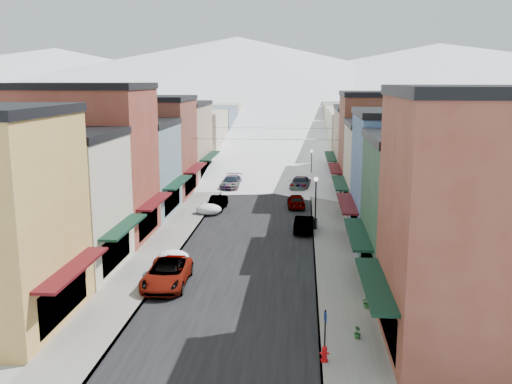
% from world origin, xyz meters
% --- Properties ---
extents(ground, '(600.00, 600.00, 0.00)m').
position_xyz_m(ground, '(0.00, 0.00, 0.00)').
color(ground, gray).
rests_on(ground, ground).
extents(road, '(10.00, 160.00, 0.01)m').
position_xyz_m(road, '(0.00, 60.00, 0.01)').
color(road, black).
rests_on(road, ground).
extents(sidewalk_left, '(3.20, 160.00, 0.15)m').
position_xyz_m(sidewalk_left, '(-6.60, 60.00, 0.07)').
color(sidewalk_left, gray).
rests_on(sidewalk_left, ground).
extents(sidewalk_right, '(3.20, 160.00, 0.15)m').
position_xyz_m(sidewalk_right, '(6.60, 60.00, 0.07)').
color(sidewalk_right, gray).
rests_on(sidewalk_right, ground).
extents(curb_left, '(0.10, 160.00, 0.15)m').
position_xyz_m(curb_left, '(-5.05, 60.00, 0.07)').
color(curb_left, slate).
rests_on(curb_left, ground).
extents(curb_right, '(0.10, 160.00, 0.15)m').
position_xyz_m(curb_right, '(5.05, 60.00, 0.07)').
color(curb_right, slate).
rests_on(curb_right, ground).
extents(bldg_l_cream, '(11.30, 8.20, 9.50)m').
position_xyz_m(bldg_l_cream, '(-13.19, 12.50, 4.76)').
color(bldg_l_cream, beige).
rests_on(bldg_l_cream, ground).
extents(bldg_l_brick_near, '(12.30, 8.20, 12.50)m').
position_xyz_m(bldg_l_brick_near, '(-13.69, 20.50, 6.26)').
color(bldg_l_brick_near, brown).
rests_on(bldg_l_brick_near, ground).
extents(bldg_l_grayblue, '(11.30, 9.20, 9.00)m').
position_xyz_m(bldg_l_grayblue, '(-13.19, 29.00, 4.51)').
color(bldg_l_grayblue, slate).
rests_on(bldg_l_grayblue, ground).
extents(bldg_l_brick_far, '(13.30, 9.20, 11.00)m').
position_xyz_m(bldg_l_brick_far, '(-14.19, 38.00, 5.51)').
color(bldg_l_brick_far, brown).
rests_on(bldg_l_brick_far, ground).
extents(bldg_l_tan, '(11.30, 11.20, 10.00)m').
position_xyz_m(bldg_l_tan, '(-13.19, 48.00, 5.01)').
color(bldg_l_tan, tan).
rests_on(bldg_l_tan, ground).
extents(bldg_r_green, '(11.30, 9.20, 9.50)m').
position_xyz_m(bldg_r_green, '(13.19, 12.00, 4.76)').
color(bldg_r_green, '#21462E').
rests_on(bldg_r_green, ground).
extents(bldg_r_blue, '(11.30, 9.20, 10.50)m').
position_xyz_m(bldg_r_blue, '(13.19, 21.00, 5.26)').
color(bldg_r_blue, '#416393').
rests_on(bldg_r_blue, ground).
extents(bldg_r_cream, '(12.30, 9.20, 9.00)m').
position_xyz_m(bldg_r_cream, '(13.69, 30.00, 4.51)').
color(bldg_r_cream, beige).
rests_on(bldg_r_cream, ground).
extents(bldg_r_brick_far, '(13.30, 9.20, 11.50)m').
position_xyz_m(bldg_r_brick_far, '(14.19, 39.00, 5.76)').
color(bldg_r_brick_far, brown).
rests_on(bldg_r_brick_far, ground).
extents(bldg_r_tan, '(11.30, 11.20, 9.50)m').
position_xyz_m(bldg_r_tan, '(13.19, 49.00, 4.76)').
color(bldg_r_tan, '#967A62').
rests_on(bldg_r_tan, ground).
extents(distant_blocks, '(34.00, 55.00, 8.00)m').
position_xyz_m(distant_blocks, '(0.00, 83.00, 4.00)').
color(distant_blocks, gray).
rests_on(distant_blocks, ground).
extents(mountain_ridge, '(670.00, 340.00, 34.00)m').
position_xyz_m(mountain_ridge, '(-19.47, 277.18, 14.36)').
color(mountain_ridge, silver).
rests_on(mountain_ridge, ground).
extents(overhead_cables, '(16.40, 15.04, 0.04)m').
position_xyz_m(overhead_cables, '(0.00, 47.50, 6.20)').
color(overhead_cables, black).
rests_on(overhead_cables, ground).
extents(car_white_suv, '(2.78, 5.71, 1.56)m').
position_xyz_m(car_white_suv, '(-4.30, 10.33, 0.78)').
color(car_white_suv, '#B9B9BB').
rests_on(car_white_suv, ground).
extents(car_silver_sedan, '(1.92, 4.70, 1.59)m').
position_xyz_m(car_silver_sedan, '(-4.30, 10.86, 0.80)').
color(car_silver_sedan, '#9A9CA1').
rests_on(car_silver_sedan, ground).
extents(car_dark_hatch, '(1.64, 4.20, 1.36)m').
position_xyz_m(car_dark_hatch, '(-4.30, 31.66, 0.68)').
color(car_dark_hatch, black).
rests_on(car_dark_hatch, ground).
extents(car_silver_wagon, '(2.32, 5.36, 1.53)m').
position_xyz_m(car_silver_wagon, '(-4.30, 42.86, 0.77)').
color(car_silver_wagon, '#97999F').
rests_on(car_silver_wagon, ground).
extents(car_green_sedan, '(1.81, 4.41, 1.42)m').
position_xyz_m(car_green_sedan, '(4.30, 23.97, 0.71)').
color(car_green_sedan, black).
rests_on(car_green_sedan, ground).
extents(car_gray_suv, '(1.96, 4.30, 1.43)m').
position_xyz_m(car_gray_suv, '(3.50, 33.28, 0.71)').
color(car_gray_suv, '#9A9CA3').
rests_on(car_gray_suv, ground).
extents(car_black_sedan, '(2.94, 5.68, 1.57)m').
position_xyz_m(car_black_sedan, '(3.95, 43.25, 0.79)').
color(car_black_sedan, black).
rests_on(car_black_sedan, ground).
extents(car_lane_silver, '(2.37, 4.94, 1.63)m').
position_xyz_m(car_lane_silver, '(-0.60, 61.01, 0.81)').
color(car_lane_silver, '#AAACB2').
rests_on(car_lane_silver, ground).
extents(car_lane_white, '(2.54, 5.01, 1.36)m').
position_xyz_m(car_lane_white, '(0.79, 68.65, 0.68)').
color(car_lane_white, '#B8B9BA').
rests_on(car_lane_white, ground).
extents(fire_hydrant, '(0.44, 0.33, 0.75)m').
position_xyz_m(fire_hydrant, '(5.20, 1.00, 0.49)').
color(fire_hydrant, red).
rests_on(fire_hydrant, sidewalk_right).
extents(parking_sign, '(0.13, 0.33, 2.50)m').
position_xyz_m(parking_sign, '(5.20, 1.00, 1.61)').
color(parking_sign, black).
rests_on(parking_sign, sidewalk_right).
extents(trash_can, '(0.50, 0.50, 0.85)m').
position_xyz_m(trash_can, '(5.20, 24.78, 0.58)').
color(trash_can, '#545759').
rests_on(trash_can, sidewalk_right).
extents(streetlamp_near, '(0.38, 0.38, 4.52)m').
position_xyz_m(streetlamp_near, '(5.24, 24.50, 3.00)').
color(streetlamp_near, black).
rests_on(streetlamp_near, sidewalk_right).
extents(streetlamp_far, '(0.33, 0.33, 3.91)m').
position_xyz_m(streetlamp_far, '(5.20, 48.19, 2.62)').
color(streetlamp_far, black).
rests_on(streetlamp_far, sidewalk_right).
extents(planter_near, '(0.60, 0.52, 0.64)m').
position_xyz_m(planter_near, '(7.80, 7.42, 0.47)').
color(planter_near, '#337236').
rests_on(planter_near, sidewalk_right).
extents(planter_far, '(0.48, 0.48, 0.61)m').
position_xyz_m(planter_far, '(6.91, 3.51, 0.45)').
color(planter_far, '#2B5E2C').
rests_on(planter_far, sidewalk_right).
extents(snow_pile_near, '(2.24, 2.58, 0.95)m').
position_xyz_m(snow_pile_near, '(-4.88, 14.78, 0.45)').
color(snow_pile_near, white).
rests_on(snow_pile_near, ground).
extents(snow_pile_mid, '(2.47, 2.72, 1.05)m').
position_xyz_m(snow_pile_mid, '(-4.80, 29.59, 0.50)').
color(snow_pile_mid, white).
rests_on(snow_pile_mid, ground).
extents(snow_pile_far, '(2.15, 2.52, 0.91)m').
position_xyz_m(snow_pile_far, '(-4.88, 31.69, 0.43)').
color(snow_pile_far, white).
rests_on(snow_pile_far, ground).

